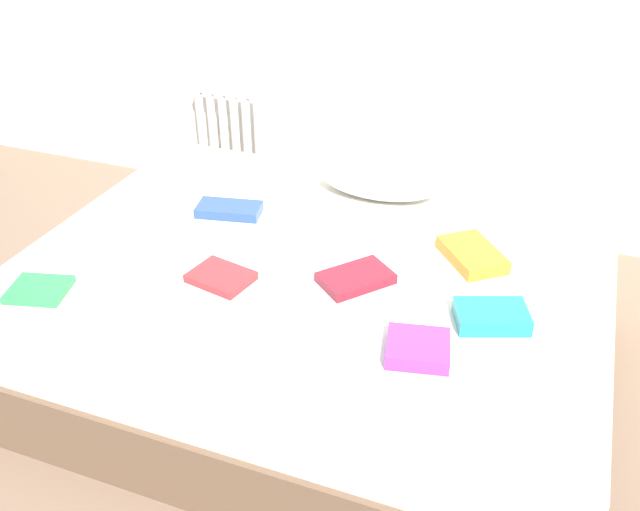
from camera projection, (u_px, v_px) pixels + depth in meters
name	position (u px, v px, depth m)	size (l,w,h in m)	color
ground_plane	(315.00, 368.00, 2.67)	(8.00, 8.00, 0.00)	#7F6651
bed	(315.00, 316.00, 2.53)	(2.00, 1.50, 0.50)	brown
radiator	(230.00, 135.00, 3.71)	(0.39, 0.04, 0.52)	white
pillow	(379.00, 179.00, 2.77)	(0.49, 0.26, 0.14)	white
textbook_teal	(491.00, 316.00, 2.07)	(0.21, 0.14, 0.05)	teal
textbook_maroon	(356.00, 278.00, 2.26)	(0.23, 0.15, 0.03)	maroon
textbook_orange	(472.00, 255.00, 2.37)	(0.24, 0.16, 0.05)	orange
textbook_blue	(229.00, 210.00, 2.66)	(0.24, 0.12, 0.04)	#2847B7
textbook_green	(39.00, 290.00, 2.22)	(0.18, 0.15, 0.02)	green
textbook_purple	(418.00, 348.00, 1.95)	(0.18, 0.16, 0.04)	purple
textbook_red	(221.00, 277.00, 2.27)	(0.20, 0.15, 0.03)	red
textbook_white	(146.00, 224.00, 2.56)	(0.25, 0.18, 0.04)	white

